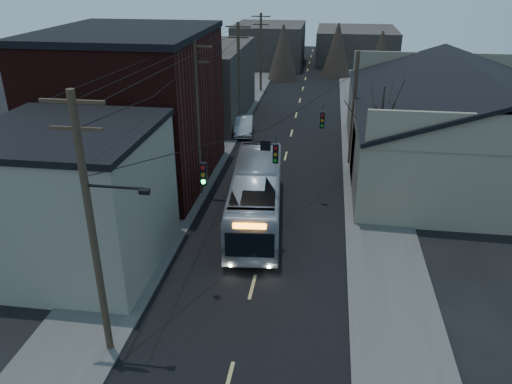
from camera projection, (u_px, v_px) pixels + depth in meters
road_surface at (290, 140)px, 43.61m from camera, size 9.00×110.00×0.02m
sidewalk_left at (217, 136)px, 44.43m from camera, size 4.00×110.00×0.12m
sidewalk_right at (365, 143)px, 42.75m from camera, size 4.00×110.00×0.12m
building_clapboard at (74, 201)px, 24.43m from camera, size 8.00×8.00×7.00m
building_brick at (133, 110)px, 33.83m from camera, size 10.00×12.00×10.00m
building_left_far at (199, 82)px, 48.78m from camera, size 9.00×14.00×7.00m
warehouse at (463, 135)px, 36.31m from camera, size 16.16×20.60×7.73m
building_far_left at (269, 45)px, 74.63m from camera, size 10.00×12.00×6.00m
building_far_right at (356, 45)px, 77.66m from camera, size 12.00×14.00×5.00m
bare_tree at (379, 141)px, 32.28m from camera, size 0.40×0.40×7.20m
utility_lines at (243, 100)px, 36.68m from camera, size 11.24×45.28×10.50m
bus at (256, 195)px, 29.38m from camera, size 3.81×12.07×3.31m
parked_car at (244, 126)px, 45.04m from camera, size 2.17×4.74×1.51m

